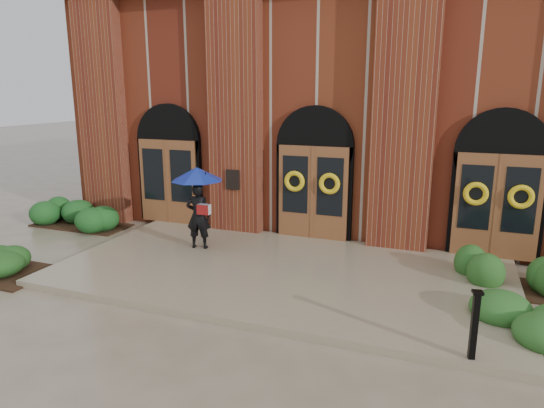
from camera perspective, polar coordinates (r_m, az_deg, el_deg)
The scene contains 8 objects.
ground at distance 10.96m, azimuth 0.68°, elevation -8.61°, with size 90.00×90.00×0.00m, color gray.
landing at distance 11.06m, azimuth 0.95°, elevation -7.98°, with size 10.00×5.30×0.15m, color gray.
church_building at distance 18.67m, azimuth 10.24°, elevation 11.29°, with size 16.20×12.53×7.00m.
man_with_umbrella at distance 12.21m, azimuth -8.75°, elevation 1.41°, with size 1.56×1.56×2.08m.
metal_post at distance 7.96m, azimuth 22.72°, elevation -12.85°, with size 0.18×0.18×1.08m.
hedge_wall_left at distance 15.96m, azimuth -21.59°, elevation -1.21°, with size 2.72×1.09×0.70m, color #194B1B.
hedge_wall_right at distance 11.45m, azimuth 28.37°, elevation -7.33°, with size 2.88×1.15×0.74m, color #224F1C.
hedge_front_left at distance 12.47m, azimuth -28.29°, elevation -6.18°, with size 1.54×1.32×0.54m, color #1D4818.
Camera 1 is at (3.50, -9.55, 4.09)m, focal length 32.00 mm.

